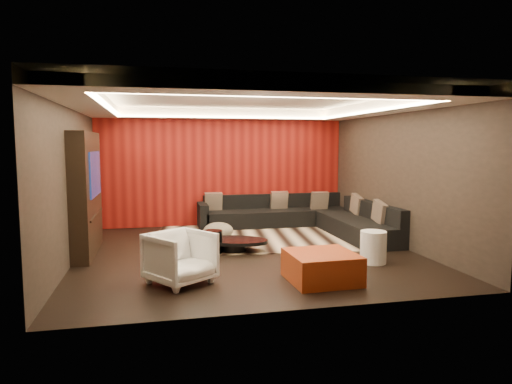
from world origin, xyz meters
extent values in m
cube|color=black|center=(0.00, 0.00, -0.01)|extent=(6.00, 6.00, 0.02)
cube|color=silver|center=(0.00, 0.00, 2.81)|extent=(6.00, 6.00, 0.02)
cube|color=black|center=(0.00, 3.01, 1.40)|extent=(6.00, 0.02, 2.80)
cube|color=black|center=(-3.01, 0.00, 1.40)|extent=(0.02, 6.00, 2.80)
cube|color=black|center=(3.01, 0.00, 1.40)|extent=(0.02, 6.00, 2.80)
cube|color=#6B0C0A|center=(0.00, 2.97, 1.40)|extent=(5.98, 0.05, 2.78)
cube|color=silver|center=(0.00, 2.70, 2.69)|extent=(6.00, 0.60, 0.22)
cube|color=silver|center=(0.00, -2.70, 2.69)|extent=(6.00, 0.60, 0.22)
cube|color=silver|center=(-2.70, 0.00, 2.69)|extent=(0.60, 4.80, 0.22)
cube|color=silver|center=(2.70, 0.00, 2.69)|extent=(0.60, 4.80, 0.22)
cube|color=#FFD899|center=(0.00, 2.36, 2.60)|extent=(4.80, 0.08, 0.04)
cube|color=#FFD899|center=(0.00, -2.36, 2.60)|extent=(4.80, 0.08, 0.04)
cube|color=#FFD899|center=(-2.36, 0.00, 2.60)|extent=(0.08, 4.80, 0.04)
cube|color=#FFD899|center=(2.36, 0.00, 2.60)|extent=(0.08, 4.80, 0.04)
cube|color=black|center=(-2.85, 0.60, 1.10)|extent=(0.30, 2.00, 2.20)
cube|color=black|center=(-2.69, 0.60, 1.45)|extent=(0.04, 1.30, 0.80)
cube|color=black|center=(-2.69, 0.60, 0.70)|extent=(0.04, 1.60, 0.04)
cube|color=beige|center=(0.36, 1.28, 0.01)|extent=(4.30, 3.41, 0.02)
cylinder|color=black|center=(-0.22, 0.12, 0.13)|extent=(1.64, 1.64, 0.21)
cylinder|color=black|center=(-0.63, 0.03, 0.22)|extent=(0.44, 0.44, 0.41)
ellipsoid|color=beige|center=(-0.36, 1.23, 0.19)|extent=(0.77, 0.77, 0.34)
cylinder|color=white|center=(1.91, -1.19, 0.27)|extent=(0.56, 0.56, 0.54)
cube|color=#8C3412|center=(0.71, -1.96, 0.21)|extent=(0.98, 0.98, 0.42)
imported|color=white|center=(-1.30, -1.63, 0.37)|extent=(1.12, 1.13, 0.75)
cube|color=black|center=(1.25, 2.55, 0.20)|extent=(3.50, 0.90, 0.40)
cube|color=black|center=(1.25, 2.90, 0.57)|extent=(3.50, 0.20, 0.35)
cube|color=black|center=(2.55, 0.80, 0.20)|extent=(0.90, 2.60, 0.40)
cube|color=black|center=(2.90, 0.80, 0.57)|extent=(0.20, 2.60, 0.35)
cube|color=black|center=(-0.55, 2.55, 0.30)|extent=(0.20, 0.90, 0.60)
cube|color=tan|center=(2.27, 2.35, 0.62)|extent=(0.42, 0.20, 0.44)
cube|color=tan|center=(2.82, 1.43, 0.62)|extent=(0.12, 0.50, 0.50)
cube|color=tan|center=(-0.27, 2.74, 0.62)|extent=(0.42, 0.20, 0.44)
cube|color=tan|center=(2.78, 0.27, 0.62)|extent=(0.12, 0.50, 0.50)
cube|color=tan|center=(1.34, 2.66, 0.62)|extent=(0.42, 0.20, 0.44)
camera|label=1|loc=(-1.62, -8.06, 1.98)|focal=32.00mm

